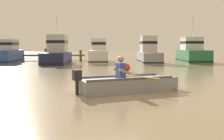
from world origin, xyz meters
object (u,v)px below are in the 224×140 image
(moored_boat_white, at_px, (99,53))
(moored_boat_green, at_px, (192,53))
(moored_boat_blue, at_px, (6,54))
(moored_boat_navy, at_px, (57,53))
(rowboat_with_person, at_px, (127,84))
(moored_boat_grey, at_px, (149,53))
(mooring_buoy, at_px, (126,68))

(moored_boat_white, distance_m, moored_boat_green, 8.41)
(moored_boat_blue, distance_m, moored_boat_navy, 5.09)
(rowboat_with_person, distance_m, moored_boat_blue, 18.87)
(moored_boat_grey, xyz_separation_m, mooring_buoy, (-3.35, -8.27, -0.62))
(moored_boat_white, bearing_deg, rowboat_with_person, -91.18)
(moored_boat_navy, distance_m, moored_boat_green, 11.95)
(mooring_buoy, bearing_deg, rowboat_with_person, -99.53)
(rowboat_with_person, relative_size, moored_boat_white, 0.57)
(rowboat_with_person, bearing_deg, moored_boat_green, 61.20)
(moored_boat_white, height_order, moored_boat_grey, moored_boat_grey)
(moored_boat_blue, distance_m, moored_boat_green, 16.55)
(moored_boat_grey, distance_m, moored_boat_green, 4.12)
(moored_boat_blue, height_order, mooring_buoy, moored_boat_blue)
(moored_boat_green, bearing_deg, moored_boat_navy, -176.06)
(moored_boat_white, bearing_deg, moored_boat_blue, 179.11)
(rowboat_with_person, height_order, moored_boat_grey, moored_boat_grey)
(rowboat_with_person, relative_size, mooring_buoy, 7.80)
(moored_boat_green, bearing_deg, moored_boat_grey, -175.51)
(rowboat_with_person, bearing_deg, moored_boat_white, 88.82)
(moored_boat_green, distance_m, mooring_buoy, 11.40)
(moored_boat_navy, relative_size, mooring_buoy, 11.12)
(moored_boat_blue, xyz_separation_m, moored_boat_white, (8.18, -0.13, 0.01))
(moored_boat_navy, bearing_deg, moored_boat_white, 30.21)
(mooring_buoy, bearing_deg, moored_boat_blue, 132.09)
(moored_boat_grey, bearing_deg, mooring_buoy, -112.07)
(moored_boat_navy, distance_m, moored_boat_grey, 7.83)
(moored_boat_blue, xyz_separation_m, mooring_buoy, (9.03, -10.00, -0.55))
(moored_boat_white, relative_size, mooring_buoy, 13.75)
(moored_boat_grey, bearing_deg, moored_boat_navy, -176.35)
(moored_boat_blue, bearing_deg, moored_boat_navy, -25.97)
(rowboat_with_person, relative_size, moored_boat_navy, 0.70)
(moored_boat_blue, relative_size, mooring_buoy, 11.29)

